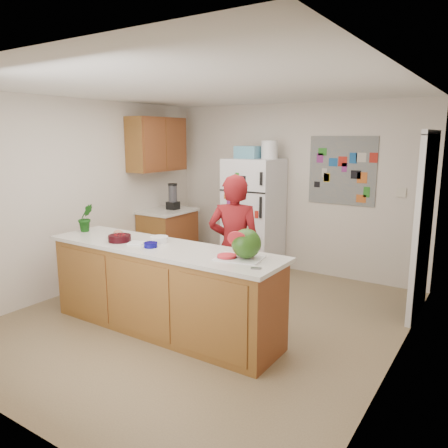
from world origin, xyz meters
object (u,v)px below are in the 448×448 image
Objects in this scene: refrigerator at (254,216)px; cherry_bowl at (120,238)px; person at (235,248)px; watermelon at (246,244)px.

refrigerator is 7.15× the size of cherry_bowl.
cherry_bowl is at bearing -95.72° from refrigerator.
cherry_bowl is at bearing 20.01° from person.
watermelon is at bearing 5.35° from cherry_bowl.
refrigerator is 1.83m from person.
cherry_bowl is at bearing -174.65° from watermelon.
person is 0.87m from watermelon.
watermelon is at bearing -62.18° from refrigerator.
watermelon is 1.14× the size of cherry_bowl.
watermelon is (0.53, -0.65, 0.25)m from person.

